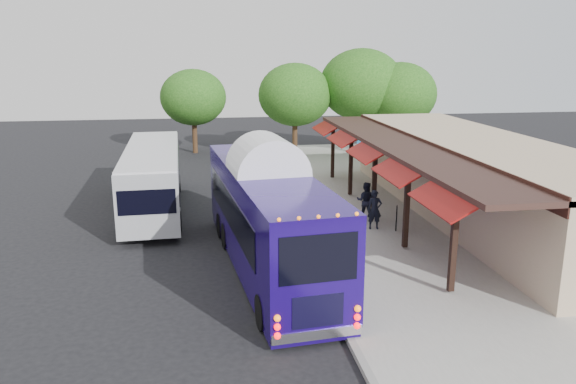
{
  "coord_description": "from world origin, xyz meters",
  "views": [
    {
      "loc": [
        -3.51,
        -18.97,
        7.34
      ],
      "look_at": [
        -0.22,
        2.76,
        1.8
      ],
      "focal_mm": 35.0,
      "sensor_mm": 36.0,
      "label": 1
    }
  ],
  "objects_px": {
    "ped_a": "(375,210)",
    "ped_d": "(295,165)",
    "ped_c": "(293,189)",
    "coach_bus": "(268,213)",
    "ped_b": "(366,201)",
    "sign_board": "(396,215)",
    "city_bus": "(153,176)"
  },
  "relations": [
    {
      "from": "ped_a",
      "to": "sign_board",
      "type": "bearing_deg",
      "value": -24.35
    },
    {
      "from": "ped_d",
      "to": "sign_board",
      "type": "relative_size",
      "value": 1.79
    },
    {
      "from": "ped_b",
      "to": "ped_c",
      "type": "distance_m",
      "value": 3.91
    },
    {
      "from": "coach_bus",
      "to": "ped_b",
      "type": "relative_size",
      "value": 7.1
    },
    {
      "from": "ped_c",
      "to": "coach_bus",
      "type": "bearing_deg",
      "value": 77.86
    },
    {
      "from": "coach_bus",
      "to": "ped_c",
      "type": "bearing_deg",
      "value": 68.57
    },
    {
      "from": "city_bus",
      "to": "ped_a",
      "type": "height_order",
      "value": "city_bus"
    },
    {
      "from": "ped_c",
      "to": "sign_board",
      "type": "height_order",
      "value": "ped_c"
    },
    {
      "from": "sign_board",
      "to": "city_bus",
      "type": "bearing_deg",
      "value": 172.73
    },
    {
      "from": "ped_d",
      "to": "coach_bus",
      "type": "bearing_deg",
      "value": 86.5
    },
    {
      "from": "coach_bus",
      "to": "ped_a",
      "type": "distance_m",
      "value": 5.9
    },
    {
      "from": "coach_bus",
      "to": "city_bus",
      "type": "relative_size",
      "value": 1.05
    },
    {
      "from": "coach_bus",
      "to": "ped_b",
      "type": "xyz_separation_m",
      "value": [
        4.85,
        4.67,
        -1.01
      ]
    },
    {
      "from": "coach_bus",
      "to": "ped_a",
      "type": "bearing_deg",
      "value": 28.0
    },
    {
      "from": "ped_b",
      "to": "ped_a",
      "type": "bearing_deg",
      "value": 112.79
    },
    {
      "from": "city_bus",
      "to": "ped_a",
      "type": "xyz_separation_m",
      "value": [
        9.31,
        -4.89,
        -0.67
      ]
    },
    {
      "from": "ped_a",
      "to": "ped_c",
      "type": "height_order",
      "value": "ped_a"
    },
    {
      "from": "coach_bus",
      "to": "ped_c",
      "type": "relative_size",
      "value": 7.4
    },
    {
      "from": "ped_a",
      "to": "ped_b",
      "type": "xyz_separation_m",
      "value": [
        0.03,
        1.43,
        0.01
      ]
    },
    {
      "from": "city_bus",
      "to": "ped_d",
      "type": "xyz_separation_m",
      "value": [
        7.48,
        4.3,
        -0.56
      ]
    },
    {
      "from": "ped_b",
      "to": "coach_bus",
      "type": "bearing_deg",
      "value": 67.83
    },
    {
      "from": "ped_a",
      "to": "city_bus",
      "type": "bearing_deg",
      "value": 157.33
    },
    {
      "from": "coach_bus",
      "to": "city_bus",
      "type": "bearing_deg",
      "value": 112.91
    },
    {
      "from": "ped_a",
      "to": "ped_c",
      "type": "distance_m",
      "value": 4.99
    },
    {
      "from": "ped_a",
      "to": "ped_d",
      "type": "distance_m",
      "value": 9.37
    },
    {
      "from": "ped_a",
      "to": "ped_d",
      "type": "xyz_separation_m",
      "value": [
        -1.83,
        9.19,
        0.11
      ]
    },
    {
      "from": "ped_c",
      "to": "ped_d",
      "type": "distance_m",
      "value": 5.12
    },
    {
      "from": "ped_b",
      "to": "sign_board",
      "type": "distance_m",
      "value": 2.03
    },
    {
      "from": "ped_a",
      "to": "ped_c",
      "type": "xyz_separation_m",
      "value": [
        -2.77,
        4.15,
        -0.03
      ]
    },
    {
      "from": "city_bus",
      "to": "ped_d",
      "type": "distance_m",
      "value": 8.64
    },
    {
      "from": "ped_c",
      "to": "sign_board",
      "type": "distance_m",
      "value": 5.82
    },
    {
      "from": "coach_bus",
      "to": "ped_a",
      "type": "relative_size",
      "value": 7.16
    }
  ]
}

